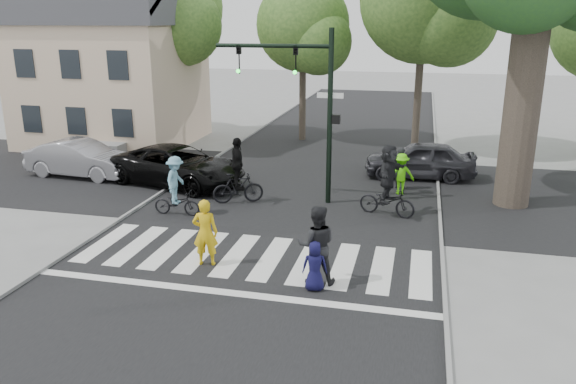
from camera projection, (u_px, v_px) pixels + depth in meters
name	position (u px, v px, depth m)	size (l,w,h in m)	color
ground	(242.00, 272.00, 14.49)	(120.00, 120.00, 0.00)	gray
road_stem	(287.00, 211.00, 19.14)	(10.00, 70.00, 0.01)	black
road_cross	(305.00, 186.00, 21.93)	(70.00, 10.00, 0.01)	black
curb_left	(152.00, 199.00, 20.25)	(0.10, 70.00, 0.10)	gray
curb_right	(440.00, 221.00, 18.01)	(0.10, 70.00, 0.10)	gray
crosswalk	(250.00, 261.00, 15.11)	(10.00, 3.85, 0.01)	silver
traffic_signal	(306.00, 92.00, 19.03)	(4.45, 0.29, 6.00)	black
bg_tree_0	(90.00, 22.00, 30.62)	(5.46, 5.20, 8.97)	brown
bg_tree_1	(171.00, 11.00, 28.87)	(6.09, 5.80, 9.80)	brown
bg_tree_2	(307.00, 29.00, 28.64)	(5.04, 4.80, 8.40)	brown
bg_tree_3	(431.00, 4.00, 25.70)	(6.30, 6.00, 10.20)	brown
house	(112.00, 69.00, 28.93)	(8.40, 8.10, 8.82)	beige
pedestrian_woman	(205.00, 232.00, 14.68)	(0.66, 0.43, 1.81)	gold
pedestrian_child	(315.00, 266.00, 13.35)	(0.61, 0.39, 1.24)	#110F39
pedestrian_adult	(316.00, 245.00, 13.62)	(0.97, 0.76, 2.00)	black
cyclist_left	(176.00, 190.00, 18.48)	(1.59, 1.04, 2.00)	black
cyclist_mid	(238.00, 176.00, 19.71)	(1.84, 1.23, 2.35)	black
cyclist_right	(388.00, 184.00, 18.39)	(2.00, 1.85, 2.40)	black
car_suv	(178.00, 166.00, 21.99)	(2.53, 5.49, 1.53)	black
car_silver	(81.00, 158.00, 23.18)	(1.59, 4.57, 1.50)	#9B9A9F
car_grey	(420.00, 160.00, 22.95)	(1.79, 4.45, 1.52)	#2E2E33
bystander_hivis	(401.00, 174.00, 20.77)	(1.00, 0.57, 1.55)	#54D90D
bystander_dark	(401.00, 168.00, 21.37)	(0.60, 0.39, 1.64)	black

